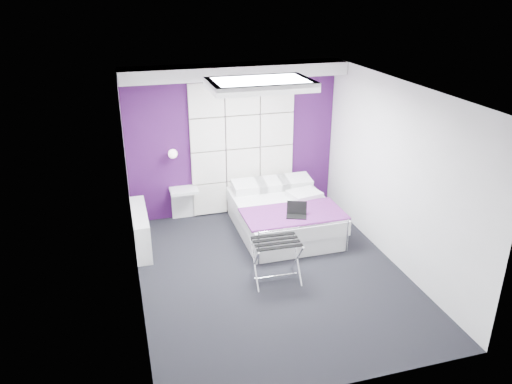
{
  "coord_description": "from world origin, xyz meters",
  "views": [
    {
      "loc": [
        -1.88,
        -5.71,
        3.8
      ],
      "look_at": [
        -0.13,
        0.35,
        1.12
      ],
      "focal_mm": 35.0,
      "sensor_mm": 36.0,
      "label": 1
    }
  ],
  "objects_px": {
    "nightstand": "(184,190)",
    "luggage_rack": "(276,261)",
    "radiator": "(141,229)",
    "laptop": "(296,212)",
    "wall_lamp": "(172,153)",
    "bed": "(283,215)"
  },
  "relations": [
    {
      "from": "wall_lamp",
      "to": "laptop",
      "type": "relative_size",
      "value": 0.5
    },
    {
      "from": "radiator",
      "to": "bed",
      "type": "xyz_separation_m",
      "value": [
        2.27,
        -0.09,
        -0.02
      ]
    },
    {
      "from": "wall_lamp",
      "to": "radiator",
      "type": "bearing_deg",
      "value": -130.1
    },
    {
      "from": "radiator",
      "to": "luggage_rack",
      "type": "xyz_separation_m",
      "value": [
        1.69,
        -1.47,
        0.01
      ]
    },
    {
      "from": "luggage_rack",
      "to": "radiator",
      "type": "bearing_deg",
      "value": 141.3
    },
    {
      "from": "radiator",
      "to": "luggage_rack",
      "type": "relative_size",
      "value": 1.94
    },
    {
      "from": "luggage_rack",
      "to": "laptop",
      "type": "xyz_separation_m",
      "value": [
        0.58,
        0.83,
        0.27
      ]
    },
    {
      "from": "wall_lamp",
      "to": "luggage_rack",
      "type": "height_order",
      "value": "wall_lamp"
    },
    {
      "from": "wall_lamp",
      "to": "radiator",
      "type": "distance_m",
      "value": 1.35
    },
    {
      "from": "radiator",
      "to": "laptop",
      "type": "distance_m",
      "value": 2.38
    },
    {
      "from": "nightstand",
      "to": "laptop",
      "type": "xyz_separation_m",
      "value": [
        1.49,
        -1.36,
        0.02
      ]
    },
    {
      "from": "radiator",
      "to": "laptop",
      "type": "bearing_deg",
      "value": -15.77
    },
    {
      "from": "nightstand",
      "to": "luggage_rack",
      "type": "relative_size",
      "value": 0.74
    },
    {
      "from": "bed",
      "to": "luggage_rack",
      "type": "relative_size",
      "value": 3.01
    },
    {
      "from": "nightstand",
      "to": "laptop",
      "type": "height_order",
      "value": "laptop"
    },
    {
      "from": "laptop",
      "to": "luggage_rack",
      "type": "bearing_deg",
      "value": -102.68
    },
    {
      "from": "wall_lamp",
      "to": "radiator",
      "type": "height_order",
      "value": "wall_lamp"
    },
    {
      "from": "luggage_rack",
      "to": "wall_lamp",
      "type": "bearing_deg",
      "value": 117.55
    },
    {
      "from": "bed",
      "to": "luggage_rack",
      "type": "xyz_separation_m",
      "value": [
        -0.58,
        -1.38,
        0.03
      ]
    },
    {
      "from": "wall_lamp",
      "to": "luggage_rack",
      "type": "distance_m",
      "value": 2.63
    },
    {
      "from": "laptop",
      "to": "radiator",
      "type": "bearing_deg",
      "value": -173.55
    },
    {
      "from": "wall_lamp",
      "to": "radiator",
      "type": "relative_size",
      "value": 0.12
    }
  ]
}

